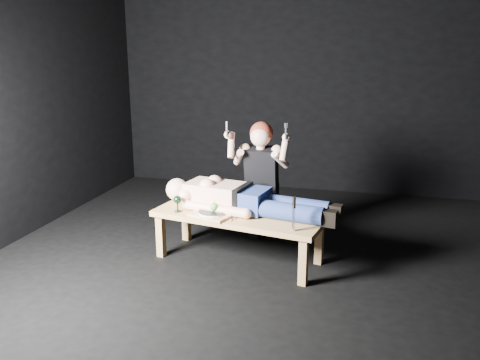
{
  "coord_description": "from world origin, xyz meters",
  "views": [
    {
      "loc": [
        0.88,
        -4.15,
        1.9
      ],
      "look_at": [
        -0.2,
        0.0,
        0.75
      ],
      "focal_mm": 37.14,
      "sensor_mm": 36.0,
      "label": 1
    }
  ],
  "objects_px": {
    "kneeling_woman": "(263,180)",
    "carving_knife": "(294,214)",
    "goblet": "(178,204)",
    "table": "(239,237)",
    "lying_man": "(248,196)",
    "serving_tray": "(212,214)"
  },
  "relations": [
    {
      "from": "serving_tray",
      "to": "table",
      "type": "bearing_deg",
      "value": 28.02
    },
    {
      "from": "lying_man",
      "to": "serving_tray",
      "type": "distance_m",
      "value": 0.37
    },
    {
      "from": "table",
      "to": "goblet",
      "type": "distance_m",
      "value": 0.63
    },
    {
      "from": "carving_knife",
      "to": "table",
      "type": "bearing_deg",
      "value": 160.53
    },
    {
      "from": "carving_knife",
      "to": "goblet",
      "type": "bearing_deg",
      "value": 178.93
    },
    {
      "from": "kneeling_woman",
      "to": "carving_knife",
      "type": "distance_m",
      "value": 0.97
    },
    {
      "from": "serving_tray",
      "to": "kneeling_woman",
      "type": "bearing_deg",
      "value": 64.44
    },
    {
      "from": "table",
      "to": "lying_man",
      "type": "relative_size",
      "value": 0.94
    },
    {
      "from": "goblet",
      "to": "kneeling_woman",
      "type": "bearing_deg",
      "value": 44.63
    },
    {
      "from": "lying_man",
      "to": "kneeling_woman",
      "type": "distance_m",
      "value": 0.47
    },
    {
      "from": "lying_man",
      "to": "goblet",
      "type": "xyz_separation_m",
      "value": [
        -0.62,
        -0.18,
        -0.06
      ]
    },
    {
      "from": "goblet",
      "to": "carving_knife",
      "type": "xyz_separation_m",
      "value": [
        1.09,
        -0.22,
        0.07
      ]
    },
    {
      "from": "kneeling_woman",
      "to": "carving_knife",
      "type": "xyz_separation_m",
      "value": [
        0.44,
        -0.87,
        -0.03
      ]
    },
    {
      "from": "kneeling_woman",
      "to": "carving_knife",
      "type": "bearing_deg",
      "value": -62.54
    },
    {
      "from": "serving_tray",
      "to": "carving_knife",
      "type": "height_order",
      "value": "carving_knife"
    },
    {
      "from": "serving_tray",
      "to": "goblet",
      "type": "xyz_separation_m",
      "value": [
        -0.33,
        0.02,
        0.07
      ]
    },
    {
      "from": "lying_man",
      "to": "kneeling_woman",
      "type": "relative_size",
      "value": 1.3
    },
    {
      "from": "lying_man",
      "to": "carving_knife",
      "type": "relative_size",
      "value": 5.64
    },
    {
      "from": "carving_knife",
      "to": "kneeling_woman",
      "type": "bearing_deg",
      "value": 127.12
    },
    {
      "from": "table",
      "to": "carving_knife",
      "type": "distance_m",
      "value": 0.73
    },
    {
      "from": "kneeling_woman",
      "to": "goblet",
      "type": "xyz_separation_m",
      "value": [
        -0.66,
        -0.65,
        -0.1
      ]
    },
    {
      "from": "table",
      "to": "lying_man",
      "type": "distance_m",
      "value": 0.38
    }
  ]
}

